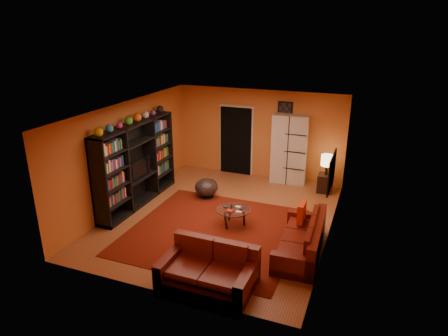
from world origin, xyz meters
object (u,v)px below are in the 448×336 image
at_px(sofa, 304,241).
at_px(bowl_chair, 206,187).
at_px(table_lamp, 327,161).
at_px(entertainment_unit, 137,164).
at_px(storage_cabinet, 289,149).
at_px(coffee_table, 233,211).
at_px(tv, 137,169).
at_px(loveseat, 210,268).
at_px(side_table, 325,183).

xyz_separation_m(sofa, bowl_chair, (-2.93, 1.82, -0.01)).
distance_m(bowl_chair, table_lamp, 3.31).
distance_m(entertainment_unit, storage_cabinet, 4.29).
distance_m(coffee_table, bowl_chair, 1.72).
height_order(tv, sofa, tv).
distance_m(storage_cabinet, bowl_chair, 2.66).
relative_size(coffee_table, storage_cabinet, 0.40).
height_order(loveseat, storage_cabinet, storage_cabinet).
bearing_deg(sofa, storage_cabinet, 104.98).
relative_size(entertainment_unit, sofa, 1.48).
bearing_deg(coffee_table, sofa, -19.00).
bearing_deg(storage_cabinet, sofa, -77.59).
bearing_deg(side_table, coffee_table, -121.61).
distance_m(entertainment_unit, coffee_table, 2.78).
bearing_deg(sofa, tv, 167.03).
relative_size(entertainment_unit, table_lamp, 5.38).
height_order(entertainment_unit, storage_cabinet, entertainment_unit).
bearing_deg(entertainment_unit, table_lamp, 29.38).
xyz_separation_m(entertainment_unit, sofa, (4.41, -0.86, -0.76)).
bearing_deg(table_lamp, sofa, -89.17).
height_order(storage_cabinet, table_lamp, storage_cabinet).
bearing_deg(loveseat, bowl_chair, 25.06).
xyz_separation_m(loveseat, table_lamp, (1.35, 4.87, 0.62)).
bearing_deg(tv, storage_cabinet, -48.07).
bearing_deg(sofa, bowl_chair, 145.59).
bearing_deg(storage_cabinet, tv, -143.27).
relative_size(loveseat, side_table, 3.32).
xyz_separation_m(sofa, storage_cabinet, (-1.16, 3.66, 0.71)).
height_order(entertainment_unit, loveseat, entertainment_unit).
bearing_deg(side_table, entertainment_unit, -150.62).
bearing_deg(coffee_table, entertainment_unit, 174.23).
xyz_separation_m(loveseat, storage_cabinet, (0.23, 5.21, 0.71)).
relative_size(sofa, bowl_chair, 3.28).
distance_m(loveseat, bowl_chair, 3.70).
xyz_separation_m(bowl_chair, table_lamp, (2.88, 1.50, 0.62)).
relative_size(tv, side_table, 1.71).
distance_m(sofa, table_lamp, 3.37).
height_order(sofa, loveseat, same).
bearing_deg(side_table, storage_cabinet, 162.75).
bearing_deg(side_table, loveseat, -105.46).
xyz_separation_m(tv, sofa, (4.36, -0.80, -0.68)).
bearing_deg(tv, loveseat, -128.33).
height_order(coffee_table, storage_cabinet, storage_cabinet).
distance_m(entertainment_unit, sofa, 4.56).
distance_m(loveseat, coffee_table, 2.17).
bearing_deg(tv, coffee_table, -94.38).
height_order(sofa, coffee_table, sofa).
bearing_deg(sofa, entertainment_unit, 166.28).
height_order(bowl_chair, side_table, bowl_chair).
relative_size(entertainment_unit, storage_cabinet, 1.51).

